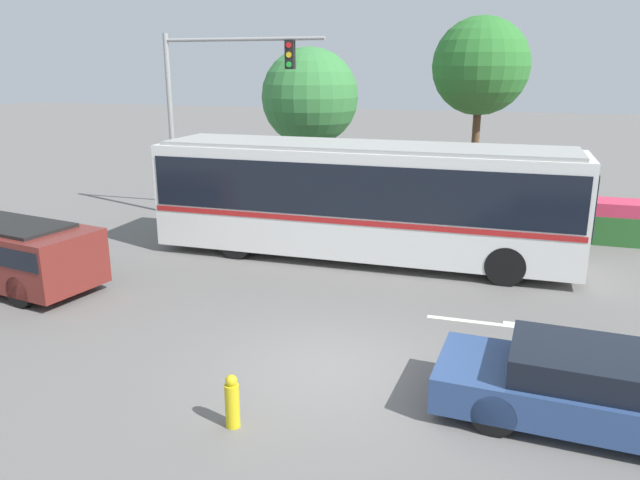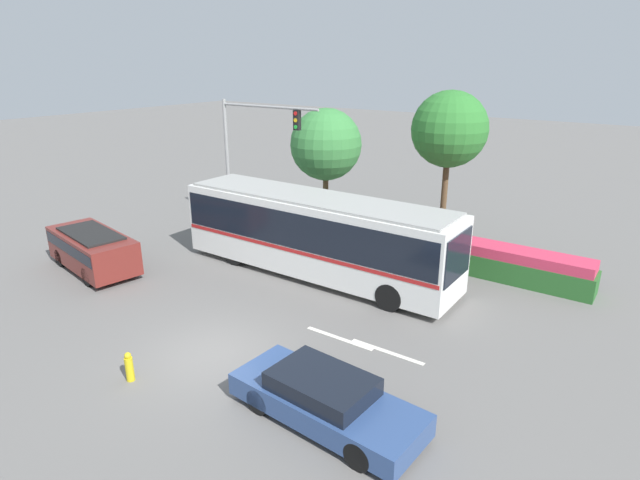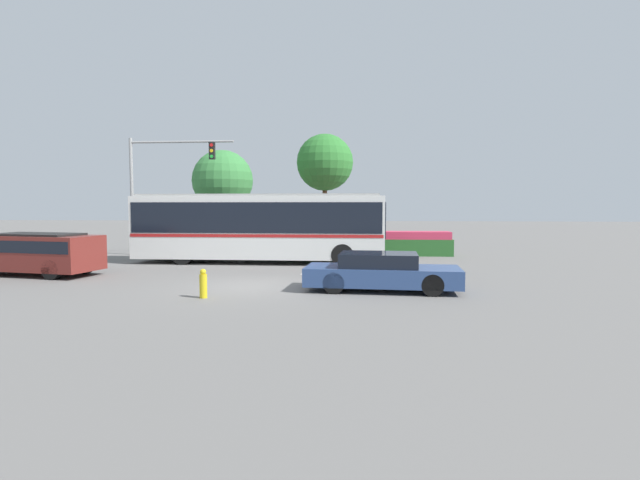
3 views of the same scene
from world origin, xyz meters
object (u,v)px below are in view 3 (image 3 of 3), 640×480
object	(u,v)px
street_tree_left	(223,181)
fire_hydrant	(203,284)
traffic_light_pole	(157,176)
street_tree_centre	(325,163)
city_bus	(260,224)
sedan_foreground	(381,272)
suv_left_lane	(38,251)

from	to	relation	value
street_tree_left	fire_hydrant	size ratio (longest dim) A/B	6.97
traffic_light_pole	street_tree_centre	distance (m)	9.64
city_bus	street_tree_left	distance (m)	7.06
traffic_light_pole	fire_hydrant	world-z (taller)	traffic_light_pole
sedan_foreground	street_tree_centre	distance (m)	14.89
street_tree_centre	fire_hydrant	distance (m)	16.48
city_bus	fire_hydrant	size ratio (longest dim) A/B	13.62
traffic_light_pole	fire_hydrant	xyz separation A→B (m)	(6.47, -12.02, -3.91)
suv_left_lane	fire_hydrant	xyz separation A→B (m)	(7.88, -4.02, -0.54)
city_bus	street_tree_left	xyz separation A→B (m)	(-3.44, 5.71, 2.34)
street_tree_centre	sedan_foreground	bearing A→B (deg)	-78.53
traffic_light_pole	street_tree_left	distance (m)	3.88
sedan_foreground	traffic_light_pole	xyz separation A→B (m)	(-11.73, 10.32, 3.73)
street_tree_centre	fire_hydrant	size ratio (longest dim) A/B	8.14
traffic_light_pole	street_tree_centre	world-z (taller)	street_tree_centre
fire_hydrant	city_bus	bearing A→B (deg)	90.97
sedan_foreground	city_bus	bearing A→B (deg)	130.51
traffic_light_pole	street_tree_centre	bearing A→B (deg)	21.59
sedan_foreground	street_tree_centre	bearing A→B (deg)	105.11
street_tree_left	street_tree_centre	xyz separation A→B (m)	(6.03, 0.94, 1.09)
city_bus	suv_left_lane	size ratio (longest dim) A/B	2.35
suv_left_lane	traffic_light_pole	world-z (taller)	traffic_light_pole
street_tree_centre	fire_hydrant	xyz separation A→B (m)	(-2.44, -15.55, -4.86)
city_bus	fire_hydrant	bearing A→B (deg)	-88.77
traffic_light_pole	street_tree_left	bearing A→B (deg)	41.90
street_tree_left	sedan_foreground	bearing A→B (deg)	-55.61
city_bus	sedan_foreground	size ratio (longest dim) A/B	2.36
street_tree_left	street_tree_centre	bearing A→B (deg)	8.84
sedan_foreground	suv_left_lane	xyz separation A→B (m)	(-13.14, 2.32, 0.37)
traffic_light_pole	street_tree_centre	xyz separation A→B (m)	(8.92, 3.53, 0.96)
suv_left_lane	street_tree_centre	bearing A→B (deg)	58.27
city_bus	suv_left_lane	bearing A→B (deg)	-147.46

